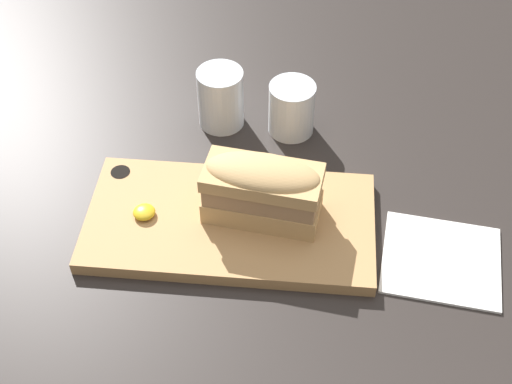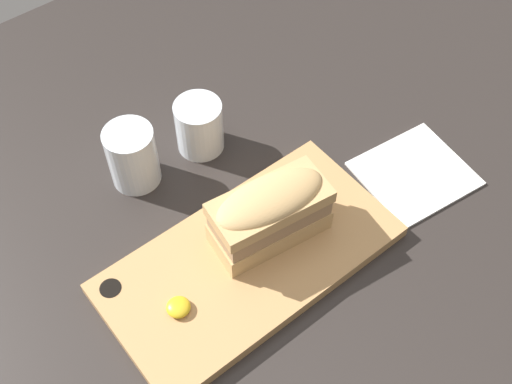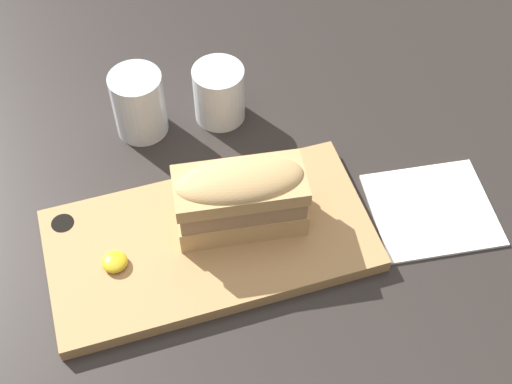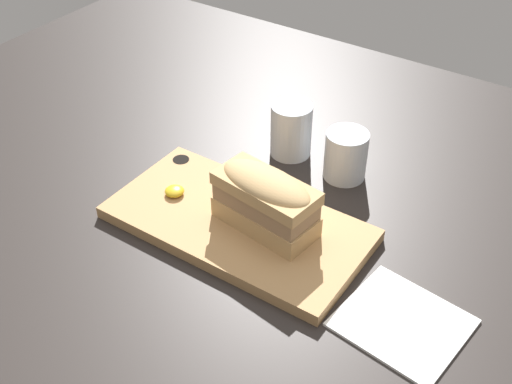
# 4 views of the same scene
# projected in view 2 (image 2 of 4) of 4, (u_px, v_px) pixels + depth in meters

# --- Properties ---
(dining_table) EXTENTS (1.70, 1.21, 0.02)m
(dining_table) POSITION_uv_depth(u_px,v_px,m) (252.00, 226.00, 0.89)
(dining_table) COLOR #282321
(dining_table) RESTS_ON ground
(serving_board) EXTENTS (0.38, 0.20, 0.02)m
(serving_board) POSITION_uv_depth(u_px,v_px,m) (249.00, 259.00, 0.83)
(serving_board) COLOR tan
(serving_board) RESTS_ON dining_table
(sandwich) EXTENTS (0.16, 0.09, 0.09)m
(sandwich) POSITION_uv_depth(u_px,v_px,m) (270.00, 212.00, 0.81)
(sandwich) COLOR tan
(sandwich) RESTS_ON serving_board
(mustard_dollop) EXTENTS (0.03, 0.03, 0.01)m
(mustard_dollop) POSITION_uv_depth(u_px,v_px,m) (178.00, 307.00, 0.78)
(mustard_dollop) COLOR gold
(mustard_dollop) RESTS_ON serving_board
(water_glass) EXTENTS (0.07, 0.07, 0.09)m
(water_glass) POSITION_uv_depth(u_px,v_px,m) (133.00, 159.00, 0.89)
(water_glass) COLOR silver
(water_glass) RESTS_ON dining_table
(wine_glass) EXTENTS (0.07, 0.07, 0.08)m
(wine_glass) POSITION_uv_depth(u_px,v_px,m) (199.00, 128.00, 0.93)
(wine_glass) COLOR silver
(wine_glass) RESTS_ON dining_table
(napkin) EXTENTS (0.17, 0.15, 0.00)m
(napkin) POSITION_uv_depth(u_px,v_px,m) (414.00, 173.00, 0.93)
(napkin) COLOR white
(napkin) RESTS_ON dining_table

